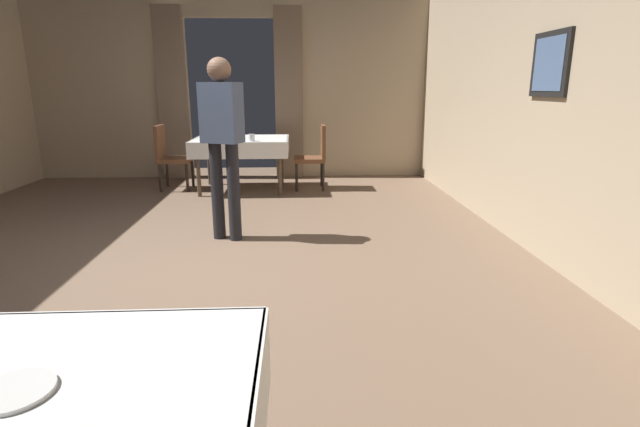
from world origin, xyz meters
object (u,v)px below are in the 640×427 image
Objects in this scene: chair_mid_right at (315,154)px; person_waiter_by_doorway at (223,135)px; dining_table_mid at (242,144)px; glass_mid_c at (252,138)px; plate_mid_a at (214,137)px; plate_near_c at (14,391)px; glass_mid_b at (234,134)px; chair_mid_left at (169,154)px.

person_waiter_by_doorway is (-0.96, -2.35, 0.51)m from chair_mid_right.
glass_mid_c reaches higher than dining_table_mid.
plate_mid_a is 0.74m from glass_mid_c.
person_waiter_by_doorway is at bearing -112.24° from chair_mid_right.
glass_mid_b reaches higher than plate_near_c.
chair_mid_right and chair_mid_left have the same top height.
chair_mid_right is 5.02× the size of plate_near_c.
chair_mid_right is at bearing -1.75° from chair_mid_left.
dining_table_mid is 0.17m from glass_mid_b.
chair_mid_left is at bearing 101.02° from plate_near_c.
person_waiter_by_doorway is at bearing -85.42° from glass_mid_b.
plate_near_c is at bearing -89.87° from person_waiter_by_doorway.
dining_table_mid is 0.78× the size of person_waiter_by_doorway.
chair_mid_left is at bearing 177.10° from plate_mid_a.
chair_mid_right is at bearing 80.75° from plate_near_c.
glass_mid_b is 0.06× the size of person_waiter_by_doorway.
dining_table_mid is 12.08× the size of glass_mid_b.
plate_near_c is at bearing -90.88° from glass_mid_c.
chair_mid_right is at bearing -1.22° from plate_mid_a.
chair_mid_right is 8.39× the size of glass_mid_b.
plate_near_c and plate_mid_a have the same top height.
person_waiter_by_doorway reaches higher than chair_mid_left.
chair_mid_right is 9.65× the size of glass_mid_c.
plate_near_c is (0.10, -5.83, 0.09)m from dining_table_mid.
glass_mid_b reaches higher than glass_mid_c.
chair_mid_right reaches higher than dining_table_mid.
chair_mid_right is at bearing 1.60° from dining_table_mid.
plate_mid_a is at bearing 141.75° from glass_mid_c.
chair_mid_right is 1.01m from glass_mid_c.
plate_mid_a reaches higher than dining_table_mid.
dining_table_mid is 1.07m from chair_mid_left.
chair_mid_left is at bearing 158.45° from glass_mid_c.
chair_mid_right is 1.18m from glass_mid_b.
chair_mid_left is 6.04m from plate_near_c.
chair_mid_left is (-2.11, 0.06, 0.00)m from chair_mid_right.
person_waiter_by_doorway is (1.15, -2.42, 0.51)m from chair_mid_left.
plate_mid_a is (-1.45, 0.03, 0.24)m from chair_mid_right.
plate_near_c is 5.91m from plate_mid_a.
dining_table_mid is at bearing -8.70° from plate_mid_a.
glass_mid_b is at bearing -179.25° from dining_table_mid.
chair_mid_left is at bearing 178.25° from chair_mid_right.
glass_mid_c is at bearing 89.12° from plate_near_c.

